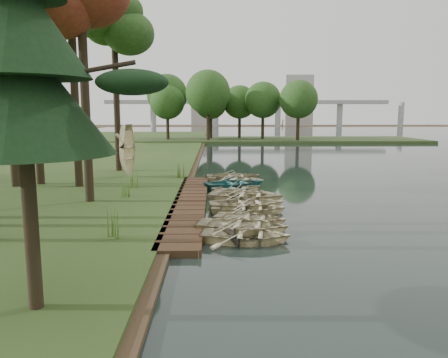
{
  "coord_description": "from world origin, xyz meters",
  "views": [
    {
      "loc": [
        -0.35,
        -21.37,
        4.64
      ],
      "look_at": [
        0.1,
        -0.19,
        1.41
      ],
      "focal_mm": 35.0,
      "sensor_mm": 36.0,
      "label": 1
    }
  ],
  "objects_px": {
    "rowboat_2": "(250,217)",
    "stored_rowboat": "(129,171)",
    "boardwalk": "(190,204)",
    "pine_tree": "(19,57)",
    "rowboat_0": "(246,233)",
    "rowboat_1": "(243,224)"
  },
  "relations": [
    {
      "from": "pine_tree",
      "to": "rowboat_0",
      "type": "bearing_deg",
      "value": 47.95
    },
    {
      "from": "rowboat_1",
      "to": "rowboat_2",
      "type": "height_order",
      "value": "rowboat_1"
    },
    {
      "from": "rowboat_0",
      "to": "rowboat_1",
      "type": "relative_size",
      "value": 0.91
    },
    {
      "from": "boardwalk",
      "to": "rowboat_2",
      "type": "xyz_separation_m",
      "value": [
        2.7,
        -3.72,
        0.22
      ]
    },
    {
      "from": "pine_tree",
      "to": "stored_rowboat",
      "type": "bearing_deg",
      "value": 95.2
    },
    {
      "from": "boardwalk",
      "to": "rowboat_0",
      "type": "relative_size",
      "value": 4.95
    },
    {
      "from": "boardwalk",
      "to": "rowboat_0",
      "type": "bearing_deg",
      "value": -69.67
    },
    {
      "from": "boardwalk",
      "to": "rowboat_2",
      "type": "height_order",
      "value": "rowboat_2"
    },
    {
      "from": "rowboat_2",
      "to": "pine_tree",
      "type": "xyz_separation_m",
      "value": [
        -5.48,
        -8.28,
        5.42
      ]
    },
    {
      "from": "pine_tree",
      "to": "rowboat_2",
      "type": "bearing_deg",
      "value": 56.51
    },
    {
      "from": "boardwalk",
      "to": "rowboat_2",
      "type": "distance_m",
      "value": 4.6
    },
    {
      "from": "rowboat_0",
      "to": "rowboat_2",
      "type": "bearing_deg",
      "value": 0.8
    },
    {
      "from": "boardwalk",
      "to": "stored_rowboat",
      "type": "height_order",
      "value": "stored_rowboat"
    },
    {
      "from": "rowboat_0",
      "to": "pine_tree",
      "type": "bearing_deg",
      "value": 146.53
    },
    {
      "from": "boardwalk",
      "to": "stored_rowboat",
      "type": "relative_size",
      "value": 4.48
    },
    {
      "from": "boardwalk",
      "to": "pine_tree",
      "type": "relative_size",
      "value": 1.87
    },
    {
      "from": "stored_rowboat",
      "to": "pine_tree",
      "type": "relative_size",
      "value": 0.42
    },
    {
      "from": "rowboat_0",
      "to": "rowboat_2",
      "type": "relative_size",
      "value": 1.06
    },
    {
      "from": "rowboat_1",
      "to": "pine_tree",
      "type": "relative_size",
      "value": 0.42
    },
    {
      "from": "rowboat_2",
      "to": "stored_rowboat",
      "type": "distance_m",
      "value": 14.13
    },
    {
      "from": "rowboat_0",
      "to": "pine_tree",
      "type": "distance_m",
      "value": 9.36
    },
    {
      "from": "rowboat_0",
      "to": "stored_rowboat",
      "type": "height_order",
      "value": "stored_rowboat"
    }
  ]
}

